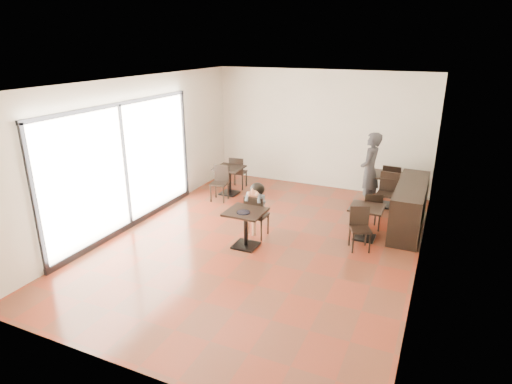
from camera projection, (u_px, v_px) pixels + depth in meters
The scene contains 23 objects.
floor at pixel (262, 242), 8.80m from camera, with size 6.00×8.00×0.01m, color maroon.
ceiling at pixel (263, 82), 7.72m from camera, with size 6.00×8.00×0.01m, color white.
wall_back at pixel (320, 130), 11.70m from camera, with size 6.00×0.01×3.20m, color silver.
wall_front at pixel (121, 258), 4.82m from camera, with size 6.00×0.01×3.20m, color silver.
wall_left at pixel (137, 151), 9.42m from camera, with size 0.01×8.00×3.20m, color silver.
wall_right at pixel (428, 188), 7.10m from camera, with size 0.01×8.00×3.20m, color silver.
storefront_window at pixel (124, 166), 9.04m from camera, with size 0.04×4.50×2.60m, color white.
child_table at pixel (246, 229), 8.47m from camera, with size 0.73×0.73×0.77m, color black, non-canonical shape.
child_chair at pixel (257, 215), 8.91m from camera, with size 0.42×0.42×0.93m, color black, non-canonical shape.
child at pixel (257, 210), 8.87m from camera, with size 0.42×0.58×1.17m, color slate, non-canonical shape.
plate at pixel (243, 212), 8.25m from camera, with size 0.26×0.26×0.02m, color black.
pizza_slice at pixel (253, 194), 8.57m from camera, with size 0.27×0.21×0.06m, color tan, non-canonical shape.
adult_patron at pixel (370, 171), 10.30m from camera, with size 0.69×0.45×1.88m, color #343438.
cafe_table_mid at pixel (365, 223), 8.84m from camera, with size 0.67×0.67×0.71m, color black, non-canonical shape.
cafe_table_left at pixel (229, 180), 11.42m from camera, with size 0.71×0.71×0.75m, color black, non-canonical shape.
cafe_table_back at pixel (383, 190), 10.61m from camera, with size 0.78×0.78×0.82m, color black, non-canonical shape.
chair_mid_a at pixel (371, 210), 9.28m from camera, with size 0.38×0.38×0.85m, color black, non-canonical shape.
chair_mid_b at pixel (360, 230), 8.34m from camera, with size 0.38×0.38×0.85m, color black, non-canonical shape.
chair_left_a at pixel (238, 172), 11.87m from camera, with size 0.40×0.40×0.90m, color black, non-canonical shape.
chair_left_b at pixel (219, 184), 10.92m from camera, with size 0.40×0.40×0.90m, color black, non-canonical shape.
chair_back_a at pixel (392, 183), 10.83m from camera, with size 0.44×0.44×0.99m, color black, non-canonical shape.
chair_back_b at pixel (387, 194), 10.05m from camera, with size 0.44×0.44×0.99m, color black, non-canonical shape.
service_counter at pixel (410, 206), 9.32m from camera, with size 0.60×2.40×1.00m, color black.
Camera 1 is at (3.15, -7.29, 3.92)m, focal length 30.00 mm.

